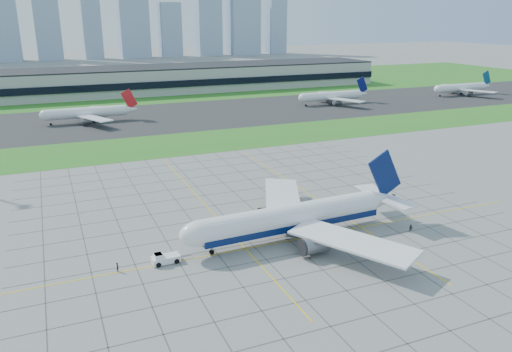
{
  "coord_description": "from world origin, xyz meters",
  "views": [
    {
      "loc": [
        -44.13,
        -87.89,
        45.02
      ],
      "look_at": [
        2.56,
        22.05,
        7.0
      ],
      "focal_mm": 35.0,
      "sensor_mm": 36.0,
      "label": 1
    }
  ],
  "objects_px": {
    "crew_near": "(118,267)",
    "distant_jet_1": "(88,112)",
    "crew_far": "(411,229)",
    "airliner": "(293,218)",
    "distant_jet_3": "(462,88)",
    "pushback_tug": "(164,258)",
    "distant_jet_2": "(332,96)"
  },
  "relations": [
    {
      "from": "pushback_tug",
      "to": "crew_far",
      "type": "distance_m",
      "value": 53.45
    },
    {
      "from": "airliner",
      "to": "crew_near",
      "type": "bearing_deg",
      "value": 178.85
    },
    {
      "from": "distant_jet_1",
      "to": "crew_far",
      "type": "bearing_deg",
      "value": -70.85
    },
    {
      "from": "crew_far",
      "to": "distant_jet_3",
      "type": "height_order",
      "value": "distant_jet_3"
    },
    {
      "from": "crew_near",
      "to": "distant_jet_1",
      "type": "xyz_separation_m",
      "value": [
        8.35,
        146.76,
        3.56
      ]
    },
    {
      "from": "airliner",
      "to": "distant_jet_3",
      "type": "xyz_separation_m",
      "value": [
        188.56,
        144.42,
        -0.12
      ]
    },
    {
      "from": "airliner",
      "to": "distant_jet_3",
      "type": "distance_m",
      "value": 237.51
    },
    {
      "from": "crew_near",
      "to": "distant_jet_1",
      "type": "bearing_deg",
      "value": 6.73
    },
    {
      "from": "crew_near",
      "to": "crew_far",
      "type": "bearing_deg",
      "value": -86.51
    },
    {
      "from": "airliner",
      "to": "pushback_tug",
      "type": "xyz_separation_m",
      "value": [
        -28.05,
        -0.78,
        -3.64
      ]
    },
    {
      "from": "crew_far",
      "to": "distant_jet_3",
      "type": "distance_m",
      "value": 223.49
    },
    {
      "from": "distant_jet_2",
      "to": "distant_jet_3",
      "type": "bearing_deg",
      "value": -1.1
    },
    {
      "from": "airliner",
      "to": "crew_far",
      "type": "relative_size",
      "value": 29.32
    },
    {
      "from": "pushback_tug",
      "to": "distant_jet_1",
      "type": "height_order",
      "value": "distant_jet_1"
    },
    {
      "from": "crew_far",
      "to": "distant_jet_3",
      "type": "xyz_separation_m",
      "value": [
        163.62,
        152.19,
        3.56
      ]
    },
    {
      "from": "airliner",
      "to": "crew_near",
      "type": "distance_m",
      "value": 37.02
    },
    {
      "from": "crew_far",
      "to": "distant_jet_2",
      "type": "distance_m",
      "value": 170.63
    },
    {
      "from": "airliner",
      "to": "distant_jet_1",
      "type": "bearing_deg",
      "value": 98.74
    },
    {
      "from": "crew_near",
      "to": "distant_jet_3",
      "type": "bearing_deg",
      "value": -47.23
    },
    {
      "from": "crew_near",
      "to": "crew_far",
      "type": "distance_m",
      "value": 62.17
    },
    {
      "from": "airliner",
      "to": "crew_near",
      "type": "height_order",
      "value": "airliner"
    },
    {
      "from": "crew_near",
      "to": "distant_jet_3",
      "type": "distance_m",
      "value": 268.11
    },
    {
      "from": "crew_near",
      "to": "distant_jet_2",
      "type": "height_order",
      "value": "distant_jet_2"
    },
    {
      "from": "crew_far",
      "to": "distant_jet_1",
      "type": "xyz_separation_m",
      "value": [
        -53.42,
        153.8,
        3.56
      ]
    },
    {
      "from": "crew_near",
      "to": "crew_far",
      "type": "height_order",
      "value": "same"
    },
    {
      "from": "distant_jet_1",
      "to": "airliner",
      "type": "bearing_deg",
      "value": -78.96
    },
    {
      "from": "distant_jet_1",
      "to": "distant_jet_3",
      "type": "xyz_separation_m",
      "value": [
        217.04,
        -1.61,
        0.0
      ]
    },
    {
      "from": "crew_near",
      "to": "distant_jet_3",
      "type": "height_order",
      "value": "distant_jet_3"
    },
    {
      "from": "distant_jet_2",
      "to": "distant_jet_3",
      "type": "relative_size",
      "value": 1.0
    },
    {
      "from": "distant_jet_3",
      "to": "distant_jet_2",
      "type": "bearing_deg",
      "value": 178.9
    },
    {
      "from": "crew_far",
      "to": "crew_near",
      "type": "bearing_deg",
      "value": -134.53
    },
    {
      "from": "airliner",
      "to": "crew_near",
      "type": "relative_size",
      "value": 29.32
    }
  ]
}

